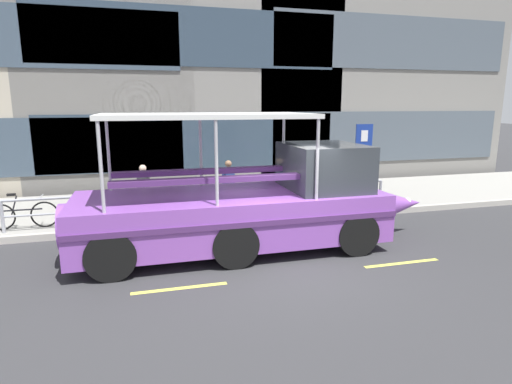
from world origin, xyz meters
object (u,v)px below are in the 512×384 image
(parking_sign, at_px, (363,149))
(leaned_bicycle, at_px, (23,215))
(duck_tour_boat, at_px, (253,205))
(pedestrian_mid_left, at_px, (229,180))
(pedestrian_near_bow, at_px, (300,177))
(pedestrian_mid_right, at_px, (144,185))

(parking_sign, height_order, leaned_bicycle, parking_sign)
(duck_tour_boat, bearing_deg, parking_sign, 33.29)
(duck_tour_boat, xyz_separation_m, pedestrian_mid_left, (0.09, 3.21, 0.05))
(pedestrian_near_bow, height_order, pedestrian_mid_right, pedestrian_mid_right)
(pedestrian_near_bow, bearing_deg, pedestrian_mid_left, 177.96)
(leaned_bicycle, distance_m, pedestrian_near_bow, 8.04)
(leaned_bicycle, bearing_deg, pedestrian_mid_right, 9.23)
(pedestrian_near_bow, relative_size, pedestrian_mid_right, 0.99)
(pedestrian_mid_left, bearing_deg, pedestrian_near_bow, -2.04)
(pedestrian_near_bow, bearing_deg, duck_tour_boat, -127.82)
(parking_sign, bearing_deg, pedestrian_mid_right, 179.86)
(duck_tour_boat, bearing_deg, pedestrian_mid_right, 129.19)
(parking_sign, distance_m, pedestrian_near_bow, 2.33)
(leaned_bicycle, bearing_deg, pedestrian_mid_left, 6.92)
(pedestrian_mid_left, bearing_deg, leaned_bicycle, -173.08)
(leaned_bicycle, distance_m, pedestrian_mid_right, 3.19)
(parking_sign, bearing_deg, pedestrian_near_bow, 176.93)
(parking_sign, bearing_deg, pedestrian_mid_left, 177.46)
(duck_tour_boat, distance_m, pedestrian_near_bow, 3.96)
(duck_tour_boat, relative_size, pedestrian_mid_left, 5.82)
(duck_tour_boat, bearing_deg, leaned_bicycle, 155.65)
(duck_tour_boat, relative_size, pedestrian_mid_right, 5.88)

